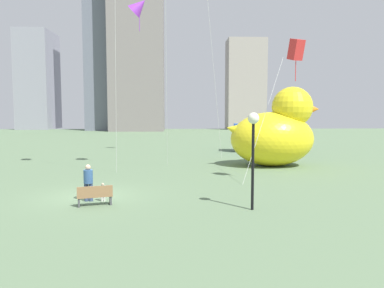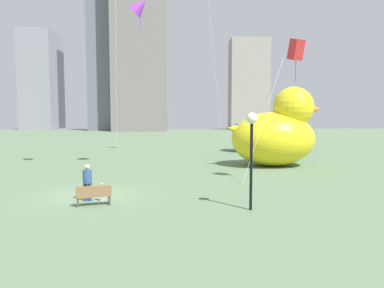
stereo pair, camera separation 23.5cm
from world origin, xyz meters
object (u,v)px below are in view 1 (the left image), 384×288
object	(u,v)px
lamppost	(253,134)
park_bench	(95,195)
person_adult	(88,181)
box_truck	(263,138)
kite_red	(296,50)
person_child	(103,191)
kite_purple	(139,6)
giant_inflatable_duck	(275,132)

from	to	relation	value
lamppost	park_bench	bearing A→B (deg)	172.21
lamppost	person_adult	bearing A→B (deg)	165.77
box_truck	kite_red	world-z (taller)	kite_red
person_child	lamppost	size ratio (longest dim) A/B	0.21
park_bench	kite_purple	world-z (taller)	kite_purple
person_adult	park_bench	bearing A→B (deg)	-62.06
person_adult	box_truck	xyz separation A→B (m)	(12.86, 20.72, 0.51)
giant_inflatable_duck	lamppost	bearing A→B (deg)	-108.74
giant_inflatable_duck	box_truck	xyz separation A→B (m)	(1.32, 9.91, -1.09)
lamppost	box_truck	bearing A→B (deg)	76.02
giant_inflatable_duck	kite_purple	world-z (taller)	kite_purple
giant_inflatable_duck	kite_purple	bearing A→B (deg)	-172.73
park_bench	kite_red	world-z (taller)	kite_red
kite_red	kite_purple	xyz separation A→B (m)	(-9.05, 6.20, 3.91)
lamppost	kite_purple	size ratio (longest dim) A/B	0.34
park_bench	person_adult	world-z (taller)	person_adult
box_truck	kite_red	size ratio (longest dim) A/B	0.80
kite_purple	lamppost	bearing A→B (deg)	-63.35
giant_inflatable_duck	kite_red	bearing A→B (deg)	-97.24
person_adult	lamppost	size ratio (longest dim) A/B	0.42
giant_inflatable_duck	kite_red	size ratio (longest dim) A/B	0.89
person_adult	giant_inflatable_duck	world-z (taller)	giant_inflatable_duck
person_child	kite_red	size ratio (longest dim) A/B	0.11
giant_inflatable_duck	box_truck	bearing A→B (deg)	82.39
kite_purple	person_child	bearing A→B (deg)	-95.17
lamppost	kite_red	world-z (taller)	kite_red
person_adult	kite_red	world-z (taller)	kite_red
giant_inflatable_duck	lamppost	distance (m)	13.37
person_child	box_truck	bearing A→B (deg)	59.63
lamppost	box_truck	world-z (taller)	lamppost
giant_inflatable_duck	kite_red	xyz separation A→B (m)	(-0.95, -7.48, 4.90)
giant_inflatable_duck	kite_purple	distance (m)	13.39
box_truck	person_adult	bearing A→B (deg)	-121.83
park_bench	giant_inflatable_duck	xyz separation A→B (m)	(11.05, 11.72, 2.07)
park_bench	giant_inflatable_duck	world-z (taller)	giant_inflatable_duck
giant_inflatable_duck	person_adult	bearing A→B (deg)	-136.87
box_truck	giant_inflatable_duck	bearing A→B (deg)	-97.61
park_bench	lamppost	bearing A→B (deg)	-7.79
person_child	kite_purple	distance (m)	14.54
person_child	lamppost	distance (m)	7.33
person_child	park_bench	bearing A→B (deg)	-102.68
giant_inflatable_duck	kite_red	distance (m)	8.99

